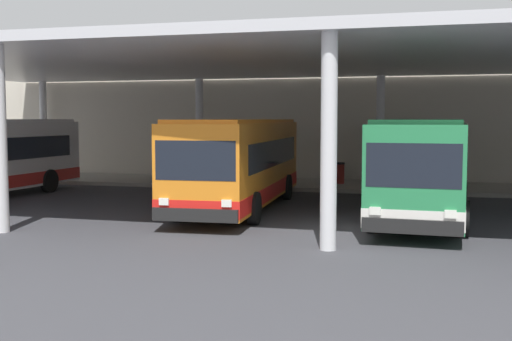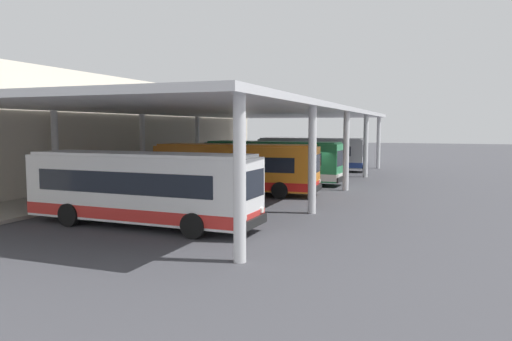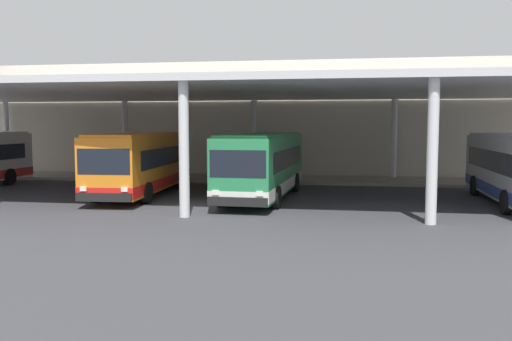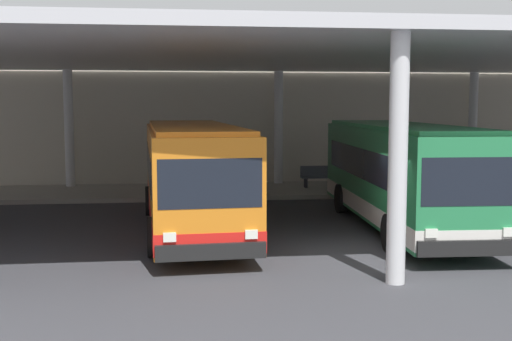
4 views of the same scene
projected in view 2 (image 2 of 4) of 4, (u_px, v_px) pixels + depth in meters
ground_plane at (309, 189)px, 33.41m from camera, size 200.00×200.00×0.00m
platform_kerb at (162, 181)px, 37.54m from camera, size 42.00×4.50×0.18m
station_building_facade at (126, 130)px, 38.33m from camera, size 48.00×1.60×7.97m
canopy_shelter at (236, 113)px, 34.87m from camera, size 40.00×17.00×5.55m
bus_nearest_bay at (141, 188)px, 20.67m from camera, size 2.91×10.59×3.17m
bus_second_bay at (236, 168)px, 30.73m from camera, size 3.12×10.65×3.17m
bus_middle_bay at (273, 161)px, 36.50m from camera, size 3.02×10.62×3.17m
bus_far_bay at (311, 154)px, 47.36m from camera, size 2.91×10.59×3.17m
bench_waiting at (172, 172)px, 39.03m from camera, size 1.80×0.45×0.92m
trash_bin at (149, 175)px, 35.91m from camera, size 0.52×0.52×0.98m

